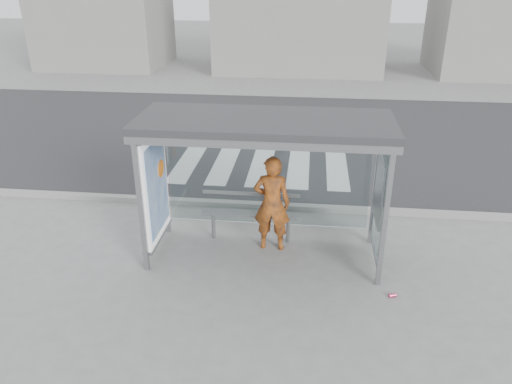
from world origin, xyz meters
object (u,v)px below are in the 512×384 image
Objects in this scene: bus_shelter at (243,153)px; bench at (250,213)px; person at (272,204)px; soda_can at (392,295)px.

bench is (0.06, 0.49, -1.41)m from bus_shelter.
bench is at bearing 82.98° from bus_shelter.
person is at bearing -30.47° from bench.
soda_can is (2.08, -1.33, -0.89)m from person.
bench is 3.02m from soda_can.
person is at bearing 25.97° from bus_shelter.
bench is at bearing -29.56° from person.
bus_shelter is at bearing -97.02° from bench.
person is 15.65× the size of soda_can.
bus_shelter reaches higher than person.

